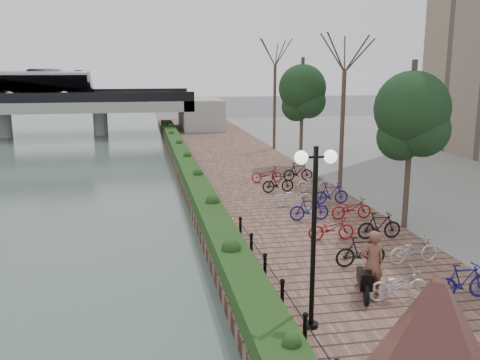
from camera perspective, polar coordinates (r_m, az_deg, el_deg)
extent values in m
cube|color=brown|center=(28.68, 2.01, -1.05)|extent=(8.00, 75.00, 0.50)
cube|color=#223D16|center=(30.46, -5.27, 0.74)|extent=(1.10, 56.00, 0.60)
cylinder|color=black|center=(12.76, 6.95, -15.60)|extent=(0.10, 0.10, 0.70)
cylinder|color=black|center=(14.49, 4.53, -12.04)|extent=(0.10, 0.10, 0.70)
cylinder|color=black|center=(16.27, 2.68, -9.23)|extent=(0.10, 0.10, 0.70)
cylinder|color=black|center=(18.11, 1.22, -6.98)|extent=(0.10, 0.10, 0.70)
cylinder|color=black|center=(19.97, 0.04, -5.14)|extent=(0.10, 0.10, 0.70)
pyramid|color=#45241D|center=(10.30, 19.92, -16.52)|extent=(4.43, 4.43, 2.52)
cylinder|color=black|center=(12.82, 7.84, -6.34)|extent=(0.12, 0.12, 4.47)
cylinder|color=black|center=(12.34, 8.11, 2.44)|extent=(0.70, 0.06, 0.06)
sphere|color=white|center=(12.23, 6.55, 2.40)|extent=(0.32, 0.32, 0.32)
sphere|color=white|center=(12.46, 9.63, 2.48)|extent=(0.32, 0.32, 0.32)
imported|color=brown|center=(15.29, 13.91, -8.63)|extent=(0.70, 0.47, 1.89)
imported|color=silver|center=(15.30, 16.70, -10.78)|extent=(0.60, 1.71, 0.90)
imported|color=black|center=(17.46, 12.81, -7.49)|extent=(0.47, 1.66, 1.00)
imported|color=maroon|center=(19.76, 9.83, -5.20)|extent=(0.60, 1.72, 0.90)
imported|color=navy|center=(22.10, 7.51, -3.13)|extent=(0.47, 1.66, 1.00)
imported|color=silver|center=(24.52, 5.63, -1.69)|extent=(0.60, 1.71, 0.90)
imported|color=black|center=(26.95, 4.10, -0.30)|extent=(0.47, 1.66, 1.00)
imported|color=maroon|center=(29.43, 2.82, 0.67)|extent=(0.60, 1.72, 0.90)
imported|color=navy|center=(16.15, 22.48, -9.78)|extent=(0.47, 1.66, 1.00)
imported|color=silver|center=(18.25, 18.04, -7.10)|extent=(0.60, 1.71, 0.90)
imported|color=black|center=(20.43, 14.59, -4.70)|extent=(0.47, 1.66, 1.00)
imported|color=maroon|center=(22.73, 11.83, -3.00)|extent=(0.60, 1.71, 0.90)
imported|color=navy|center=(25.06, 9.59, -1.38)|extent=(0.47, 1.66, 1.00)
imported|color=silver|center=(27.46, 7.73, -0.25)|extent=(0.60, 1.72, 0.90)
imported|color=black|center=(29.88, 6.18, 0.89)|extent=(0.47, 1.66, 1.00)
cube|color=gray|center=(56.37, -23.98, 7.22)|extent=(36.00, 8.00, 1.00)
cube|color=black|center=(60.11, -23.23, 8.43)|extent=(36.00, 0.15, 0.90)
cylinder|color=gray|center=(56.51, -23.83, 5.45)|extent=(1.40, 1.40, 2.50)
cylinder|color=gray|center=(55.16, -14.66, 5.95)|extent=(1.40, 1.40, 2.50)
imported|color=white|center=(55.65, -21.07, 9.47)|extent=(2.52, 10.77, 3.00)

